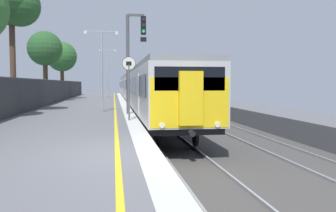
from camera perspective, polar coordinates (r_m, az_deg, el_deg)
The scene contains 9 objects.
ground at distance 9.43m, azimuth 10.85°, elevation -10.40°, with size 17.40×110.00×1.21m.
commuter_train_at_platform at distance 42.08m, azimuth -5.13°, elevation 3.00°, with size 2.83×60.95×3.81m.
signal_gantry at distance 19.89m, azimuth -5.62°, elevation 8.47°, with size 1.10×0.24×5.42m.
speed_limit_sign at distance 16.23m, azimuth -6.20°, elevation 4.07°, with size 0.59×0.08×2.85m.
platform_lamp_mid at distance 21.71m, azimuth -10.45°, elevation 6.75°, with size 2.00×0.20×4.81m.
platform_lamp_far at distance 43.78m, azimuth -9.51°, elevation 5.78°, with size 2.00×0.20×5.79m.
background_tree_centre at distance 41.30m, azimuth -16.47°, elevation 7.35°, with size 3.23×3.23×6.22m.
background_tree_right at distance 22.91m, azimuth -23.16°, elevation 14.83°, with size 3.09×2.96×7.90m.
background_tree_back at distance 36.10m, azimuth -18.79°, elevation 8.38°, with size 3.22×3.22×6.56m.
Camera 1 is at (-0.42, -8.62, 1.65)m, focal length 38.59 mm.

